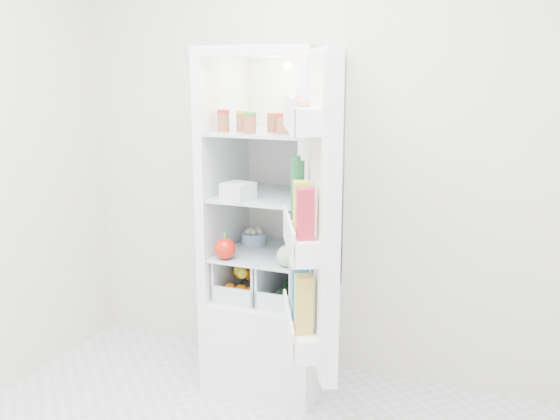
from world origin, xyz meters
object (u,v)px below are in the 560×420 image
at_px(refrigerator, 276,263).
at_px(fridge_door, 315,217).
at_px(red_cabbage, 304,236).
at_px(mushroom_bowl, 254,238).

bearing_deg(refrigerator, fridge_door, -54.66).
distance_m(red_cabbage, mushroom_bowl, 0.30).
relative_size(red_cabbage, fridge_door, 0.13).
bearing_deg(mushroom_bowl, red_cabbage, -4.46).
xyz_separation_m(refrigerator, fridge_door, (0.43, -0.61, 0.43)).
relative_size(refrigerator, fridge_door, 1.38).
distance_m(refrigerator, mushroom_bowl, 0.19).
height_order(red_cabbage, fridge_door, fridge_door).
relative_size(refrigerator, red_cabbage, 10.69).
xyz_separation_m(refrigerator, mushroom_bowl, (-0.14, 0.03, 0.11)).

